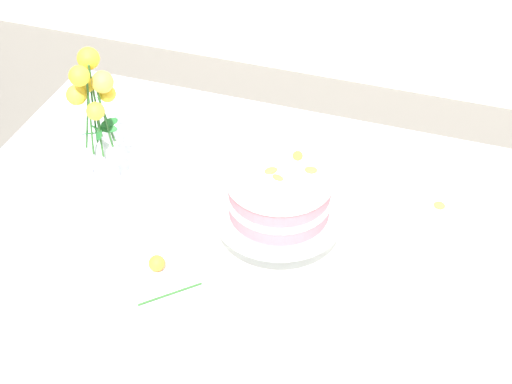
# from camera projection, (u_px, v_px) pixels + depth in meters

# --- Properties ---
(dining_table) EXTENTS (1.40, 1.00, 0.74)m
(dining_table) POSITION_uv_depth(u_px,v_px,m) (238.00, 260.00, 1.74)
(dining_table) COLOR white
(dining_table) RESTS_ON ground
(linen_napkin) EXTENTS (0.33, 0.33, 0.00)m
(linen_napkin) POSITION_uv_depth(u_px,v_px,m) (278.00, 243.00, 1.65)
(linen_napkin) COLOR white
(linen_napkin) RESTS_ON dining_table
(cake_stand) EXTENTS (0.29, 0.29, 0.10)m
(cake_stand) POSITION_uv_depth(u_px,v_px,m) (279.00, 216.00, 1.60)
(cake_stand) COLOR silver
(cake_stand) RESTS_ON linen_napkin
(layer_cake) EXTENTS (0.23, 0.23, 0.11)m
(layer_cake) POSITION_uv_depth(u_px,v_px,m) (280.00, 192.00, 1.55)
(layer_cake) COLOR #CC7A84
(layer_cake) RESTS_ON cake_stand
(flower_vase) EXTENTS (0.11, 0.12, 0.34)m
(flower_vase) POSITION_uv_depth(u_px,v_px,m) (98.00, 122.00, 1.72)
(flower_vase) COLOR silver
(flower_vase) RESTS_ON dining_table
(fallen_rose) EXTENTS (0.13, 0.13, 0.04)m
(fallen_rose) POSITION_uv_depth(u_px,v_px,m) (158.00, 265.00, 1.58)
(fallen_rose) COLOR #2D6028
(fallen_rose) RESTS_ON dining_table
(loose_petal_2) EXTENTS (0.03, 0.04, 0.00)m
(loose_petal_2) POSITION_uv_depth(u_px,v_px,m) (439.00, 205.00, 1.75)
(loose_petal_2) COLOR yellow
(loose_petal_2) RESTS_ON dining_table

